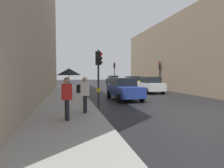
{
  "coord_description": "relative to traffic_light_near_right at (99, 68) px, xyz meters",
  "views": [
    {
      "loc": [
        -6.77,
        -8.54,
        2.07
      ],
      "look_at": [
        -2.29,
        10.3,
        1.03
      ],
      "focal_mm": 29.87,
      "sensor_mm": 36.0,
      "label": 1
    }
  ],
  "objects": [
    {
      "name": "car_white_compact",
      "position": [
        6.84,
        7.32,
        -1.58
      ],
      "size": [
        2.04,
        4.21,
        1.76
      ],
      "color": "silver",
      "rests_on": "ground"
    },
    {
      "name": "car_dark_suv",
      "position": [
        7.2,
        25.99,
        -1.58
      ],
      "size": [
        2.25,
        4.32,
        1.76
      ],
      "color": "black",
      "rests_on": "ground"
    },
    {
      "name": "traffic_light_mid_street",
      "position": [
        9.77,
        10.7,
        0.12
      ],
      "size": [
        0.33,
        0.45,
        3.74
      ],
      "color": "#2D2D2D",
      "rests_on": "ground"
    },
    {
      "name": "car_yellow_taxi",
      "position": [
        7.26,
        14.21,
        -1.58
      ],
      "size": [
        2.1,
        4.24,
        1.76
      ],
      "color": "yellow",
      "rests_on": "ground"
    },
    {
      "name": "ground_plane",
      "position": [
        4.88,
        -3.0,
        -2.46
      ],
      "size": [
        120.0,
        120.0,
        0.0
      ],
      "primitive_type": "plane",
      "color": "black"
    },
    {
      "name": "sidewalk_kerb",
      "position": [
        -1.95,
        3.0,
        -2.38
      ],
      "size": [
        3.26,
        40.0,
        0.16
      ],
      "primitive_type": "cube",
      "color": "gray",
      "rests_on": "ground"
    },
    {
      "name": "traffic_light_far_median",
      "position": [
        5.38,
        17.35,
        0.26
      ],
      "size": [
        0.25,
        0.43,
        3.95
      ],
      "color": "#2D2D2D",
      "rests_on": "ground"
    },
    {
      "name": "pedestrian_with_black_backpack",
      "position": [
        -1.12,
        -2.36,
        -1.3
      ],
      "size": [
        0.65,
        0.42,
        1.77
      ],
      "color": "black",
      "rests_on": "sidewalk_kerb"
    },
    {
      "name": "pedestrian_with_umbrella",
      "position": [
        -1.87,
        -3.68,
        -0.62
      ],
      "size": [
        1.0,
        1.0,
        2.14
      ],
      "color": "black",
      "rests_on": "sidewalk_kerb"
    },
    {
      "name": "traffic_light_near_right",
      "position": [
        0.0,
        0.0,
        0.0
      ],
      "size": [
        0.44,
        0.37,
        3.57
      ],
      "color": "#2D2D2D",
      "rests_on": "ground"
    },
    {
      "name": "car_blue_van",
      "position": [
        2.5,
        2.71,
        -1.58
      ],
      "size": [
        2.19,
        4.29,
        1.76
      ],
      "color": "navy",
      "rests_on": "ground"
    },
    {
      "name": "building_facade_right",
      "position": [
        16.08,
        10.64,
        2.0
      ],
      "size": [
        12.0,
        24.52,
        8.93
      ],
      "primitive_type": "cube",
      "color": "gray",
      "rests_on": "ground"
    }
  ]
}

